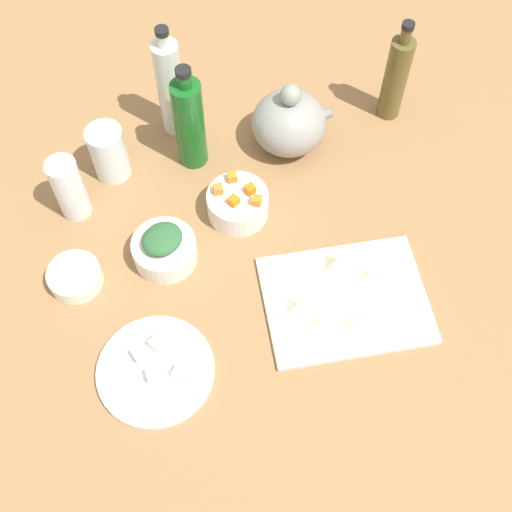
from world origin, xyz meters
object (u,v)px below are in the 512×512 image
Objects in this scene: plate_tofu at (156,371)px; bottle_2 at (396,77)px; bowl_carrots at (238,204)px; drinking_glass_1 at (69,189)px; bowl_small_side at (75,278)px; drinking_glass_0 at (109,153)px; bottle_0 at (170,87)px; teapot at (289,122)px; bottle_1 at (190,123)px; cutting_board at (346,300)px; bowl_greens at (165,250)px.

bottle_2 is at bearing 47.88° from plate_tofu.
bowl_carrots is 33.08cm from drinking_glass_1.
drinking_glass_0 is at bearing 76.51° from bowl_small_side.
drinking_glass_0 is at bearing -168.89° from bottle_2.
plate_tofu is 0.85× the size of bottle_2.
teapot is at bearing -15.82° from bottle_0.
plate_tofu is 0.82× the size of bottle_1.
bottle_0 is 1.82× the size of drinking_glass_1.
cutting_board is 56.37cm from drinking_glass_0.
teapot reaches higher than bowl_greens.
drinking_glass_1 is at bearing -127.15° from drinking_glass_0.
drinking_glass_1 reaches higher than plate_tofu.
bowl_carrots reaches higher than bowl_small_side.
teapot is 25.67cm from bottle_0.
bottle_2 reaches higher than drinking_glass_0.
bottle_1 is 27.03cm from drinking_glass_1.
bottle_0 is (2.57, 33.65, 9.30)cm from bowl_greens.
bottle_2 is (43.74, 9.68, -0.56)cm from bottle_1.
plate_tofu is 49.73cm from bottle_1.
plate_tofu is 0.78× the size of bottle_0.
bottle_1 reaches higher than bottle_2.
bottle_1 reaches higher than bowl_carrots.
bottle_1 is (23.30, 28.58, 9.29)cm from bowl_small_side.
bottle_2 is at bearing 12.48° from bottle_1.
drinking_glass_0 is at bearing -172.47° from bottle_1.
teapot reaches higher than drinking_glass_0.
plate_tofu is (-35.58, -11.19, 0.10)cm from cutting_board.
drinking_glass_0 is at bearing 100.76° from plate_tofu.
bowl_greens is 60.97cm from bottle_2.
drinking_glass_1 is at bearing -134.34° from bottle_0.
drinking_glass_0 is 0.84× the size of drinking_glass_1.
bottle_0 is (19.65, 37.87, 10.10)cm from bowl_small_side.
teapot is 1.39× the size of drinking_glass_0.
bowl_carrots is at bearing -63.23° from bottle_0.
drinking_glass_0 is (-16.98, -2.25, -4.97)cm from bottle_1.
plate_tofu is at bearing -66.45° from drinking_glass_1.
cutting_board is 28.91cm from bowl_carrots.
plate_tofu is at bearing -94.66° from bottle_0.
bowl_small_side is 0.41× the size of bottle_2.
bowl_carrots is at bearing -145.19° from bottle_2.
bottle_1 reaches higher than bowl_small_side.
bottle_1 is (8.31, 47.88, 10.53)cm from plate_tofu.
drinking_glass_0 reaches higher than cutting_board.
bowl_carrots is (-18.76, 21.88, 2.36)cm from cutting_board.
drinking_glass_0 is at bearing 153.76° from bowl_carrots.
cutting_board is 46.94cm from bottle_1.
bottle_1 is 1.03× the size of bottle_2.
bottle_2 reaches higher than bowl_carrots.
bottle_2 reaches higher than bowl_greens.
bowl_greens is 38.09cm from teapot.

